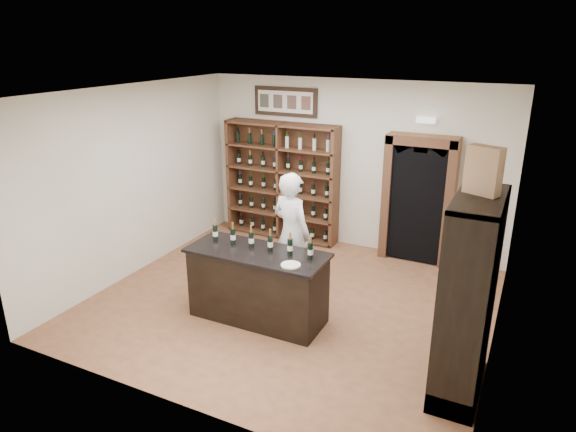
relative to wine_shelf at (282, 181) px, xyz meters
The scene contains 20 objects.
floor 2.89m from the wine_shelf, 60.87° to the right, with size 5.50×5.50×0.00m, color #94593B.
ceiling 3.28m from the wine_shelf, 60.87° to the right, with size 5.50×5.50×0.00m, color white.
wall_back 1.37m from the wine_shelf, ahead, with size 5.50×0.04×3.00m, color silver.
wall_left 2.78m from the wine_shelf, 121.86° to the right, with size 0.04×5.00×3.00m, color silver.
wall_right 4.69m from the wine_shelf, 29.94° to the right, with size 0.04×5.00×3.00m, color silver.
wine_shelf is the anchor object (origin of this frame).
framed_picture 1.46m from the wine_shelf, 90.00° to the left, with size 1.25×0.04×0.52m, color black.
arched_doorway 2.55m from the wine_shelf, ahead, with size 1.17×0.35×2.17m.
emergency_light 2.86m from the wine_shelf, ahead, with size 0.30×0.10×0.10m, color white.
tasting_counter 3.19m from the wine_shelf, 69.44° to the right, with size 1.88×0.78×1.00m.
counter_bottle_0 2.85m from the wine_shelf, 82.35° to the right, with size 0.07×0.07×0.30m.
counter_bottle_1 2.91m from the wine_shelf, 76.71° to the right, with size 0.07×0.07×0.30m.
counter_bottle_2 2.99m from the wine_shelf, 71.32° to the right, with size 0.07×0.07×0.30m.
counter_bottle_3 3.09m from the wine_shelf, 66.26° to the right, with size 0.07×0.07×0.30m.
counter_bottle_4 3.22m from the wine_shelf, 61.55° to the right, with size 0.07×0.07×0.30m.
counter_bottle_5 3.36m from the wine_shelf, 57.24° to the right, with size 0.07×0.07×0.30m.
side_cabinet 5.02m from the wine_shelf, 40.21° to the right, with size 0.48×1.20×2.20m.
shopkeeper 2.31m from the wine_shelf, 59.98° to the right, with size 0.68×0.44×1.85m, color white.
plate 3.57m from the wine_shelf, 61.66° to the right, with size 0.25×0.25×0.02m, color silver.
wine_crate 5.09m from the wine_shelf, 39.74° to the right, with size 0.34×0.14×0.48m, color tan.
Camera 1 is at (2.89, -5.99, 3.68)m, focal length 32.00 mm.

